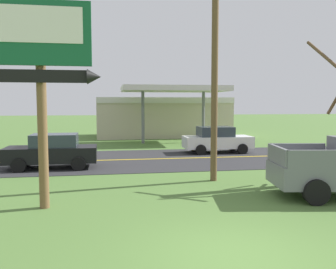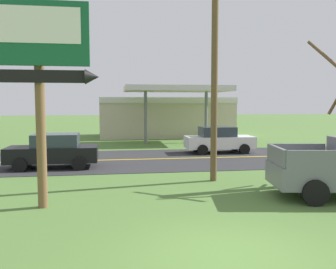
# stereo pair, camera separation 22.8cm
# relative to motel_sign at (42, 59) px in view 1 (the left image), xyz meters

# --- Properties ---
(ground_plane) EXTENTS (180.00, 180.00, 0.00)m
(ground_plane) POSITION_rel_motel_sign_xyz_m (4.28, -4.08, -4.34)
(ground_plane) COLOR #4C7033
(road_asphalt) EXTENTS (140.00, 8.00, 0.02)m
(road_asphalt) POSITION_rel_motel_sign_xyz_m (4.28, 8.92, -4.33)
(road_asphalt) COLOR #2B2B2D
(road_asphalt) RESTS_ON ground
(road_centre_line) EXTENTS (126.00, 0.20, 0.01)m
(road_centre_line) POSITION_rel_motel_sign_xyz_m (4.28, 8.92, -4.31)
(road_centre_line) COLOR gold
(road_centre_line) RESTS_ON road_asphalt
(motel_sign) EXTENTS (3.16, 0.54, 6.27)m
(motel_sign) POSITION_rel_motel_sign_xyz_m (0.00, 0.00, 0.00)
(motel_sign) COLOR brown
(motel_sign) RESTS_ON ground
(utility_pole) EXTENTS (1.82, 0.26, 9.48)m
(utility_pole) POSITION_rel_motel_sign_xyz_m (5.97, 3.01, 0.70)
(utility_pole) COLOR brown
(utility_pole) RESTS_ON ground
(gas_station) EXTENTS (12.00, 11.50, 4.40)m
(gas_station) POSITION_rel_motel_sign_xyz_m (6.95, 22.81, -2.39)
(gas_station) COLOR beige
(gas_station) RESTS_ON ground
(car_white_near_lane) EXTENTS (4.20, 2.00, 1.64)m
(car_white_near_lane) POSITION_rel_motel_sign_xyz_m (8.55, 10.92, -3.51)
(car_white_near_lane) COLOR silver
(car_white_near_lane) RESTS_ON ground
(car_black_mid_lane) EXTENTS (4.20, 2.00, 1.64)m
(car_black_mid_lane) POSITION_rel_motel_sign_xyz_m (-0.78, 6.92, -3.51)
(car_black_mid_lane) COLOR black
(car_black_mid_lane) RESTS_ON ground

